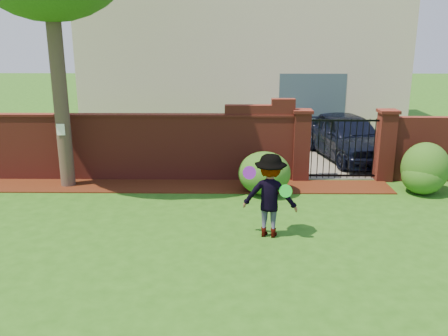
{
  "coord_description": "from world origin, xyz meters",
  "views": [
    {
      "loc": [
        0.53,
        -8.1,
        3.73
      ],
      "look_at": [
        0.41,
        1.4,
        1.05
      ],
      "focal_mm": 37.96,
      "sensor_mm": 36.0,
      "label": 1
    }
  ],
  "objects_px": {
    "frisbee_green": "(286,191)",
    "man": "(269,196)",
    "frisbee_purple": "(249,173)",
    "car": "(351,138)"
  },
  "relations": [
    {
      "from": "man",
      "to": "car",
      "type": "bearing_deg",
      "value": -104.23
    },
    {
      "from": "frisbee_green",
      "to": "car",
      "type": "bearing_deg",
      "value": 65.79
    },
    {
      "from": "man",
      "to": "frisbee_green",
      "type": "height_order",
      "value": "man"
    },
    {
      "from": "frisbee_purple",
      "to": "man",
      "type": "bearing_deg",
      "value": 25.14
    },
    {
      "from": "frisbee_green",
      "to": "man",
      "type": "bearing_deg",
      "value": 142.7
    },
    {
      "from": "man",
      "to": "frisbee_purple",
      "type": "distance_m",
      "value": 0.67
    },
    {
      "from": "car",
      "to": "man",
      "type": "relative_size",
      "value": 2.57
    },
    {
      "from": "car",
      "to": "frisbee_green",
      "type": "bearing_deg",
      "value": -125.69
    },
    {
      "from": "car",
      "to": "man",
      "type": "distance_m",
      "value": 6.44
    },
    {
      "from": "car",
      "to": "frisbee_purple",
      "type": "bearing_deg",
      "value": -130.93
    }
  ]
}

